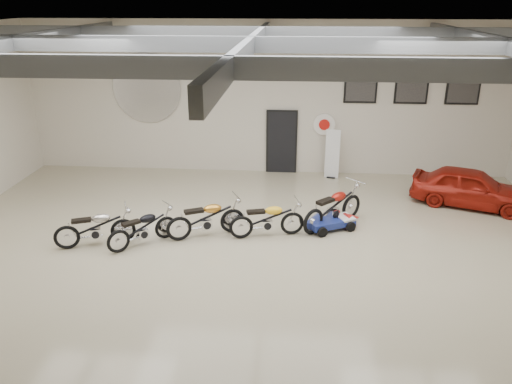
# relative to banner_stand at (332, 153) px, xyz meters

# --- Properties ---
(floor) EXTENTS (16.00, 12.00, 0.01)m
(floor) POSITION_rel_banner_stand_xyz_m (-2.19, -5.50, -0.86)
(floor) COLOR tan
(floor) RESTS_ON ground
(ceiling) EXTENTS (16.00, 12.00, 0.01)m
(ceiling) POSITION_rel_banner_stand_xyz_m (-2.19, -5.50, 4.14)
(ceiling) COLOR slate
(ceiling) RESTS_ON back_wall
(back_wall) EXTENTS (16.00, 0.02, 5.00)m
(back_wall) POSITION_rel_banner_stand_xyz_m (-2.19, 0.50, 1.64)
(back_wall) COLOR beige
(back_wall) RESTS_ON floor
(ceiling_beams) EXTENTS (15.80, 11.80, 0.32)m
(ceiling_beams) POSITION_rel_banner_stand_xyz_m (-2.19, -5.50, 3.89)
(ceiling_beams) COLOR slate
(ceiling_beams) RESTS_ON ceiling
(door) EXTENTS (0.92, 0.08, 2.10)m
(door) POSITION_rel_banner_stand_xyz_m (-1.69, 0.45, 0.19)
(door) COLOR black
(door) RESTS_ON back_wall
(logo_plaque) EXTENTS (2.30, 0.06, 1.16)m
(logo_plaque) POSITION_rel_banner_stand_xyz_m (-6.19, 0.45, 1.94)
(logo_plaque) COLOR silver
(logo_plaque) RESTS_ON back_wall
(poster_left) EXTENTS (1.05, 0.08, 1.35)m
(poster_left) POSITION_rel_banner_stand_xyz_m (0.81, 0.46, 2.24)
(poster_left) COLOR black
(poster_left) RESTS_ON back_wall
(poster_mid) EXTENTS (1.05, 0.08, 1.35)m
(poster_mid) POSITION_rel_banner_stand_xyz_m (2.41, 0.46, 2.24)
(poster_mid) COLOR black
(poster_mid) RESTS_ON back_wall
(poster_right) EXTENTS (1.05, 0.08, 1.35)m
(poster_right) POSITION_rel_banner_stand_xyz_m (4.01, 0.46, 2.24)
(poster_right) COLOR black
(poster_right) RESTS_ON back_wall
(oil_sign) EXTENTS (0.72, 0.10, 0.72)m
(oil_sign) POSITION_rel_banner_stand_xyz_m (-0.29, 0.45, 0.84)
(oil_sign) COLOR white
(oil_sign) RESTS_ON back_wall
(banner_stand) EXTENTS (0.49, 0.27, 1.72)m
(banner_stand) POSITION_rel_banner_stand_xyz_m (0.00, 0.00, 0.00)
(banner_stand) COLOR white
(banner_stand) RESTS_ON floor
(motorcycle_silver) EXTENTS (1.95, 1.22, 0.97)m
(motorcycle_silver) POSITION_rel_banner_stand_xyz_m (-6.00, -5.34, -0.37)
(motorcycle_silver) COLOR silver
(motorcycle_silver) RESTS_ON floor
(motorcycle_black) EXTENTS (1.68, 1.60, 0.92)m
(motorcycle_black) POSITION_rel_banner_stand_xyz_m (-4.87, -5.23, -0.40)
(motorcycle_black) COLOR silver
(motorcycle_black) RESTS_ON floor
(motorcycle_gold) EXTENTS (2.04, 1.37, 1.02)m
(motorcycle_gold) POSITION_rel_banner_stand_xyz_m (-3.42, -4.65, -0.35)
(motorcycle_gold) COLOR silver
(motorcycle_gold) RESTS_ON floor
(motorcycle_yellow) EXTENTS (1.95, 1.03, 0.97)m
(motorcycle_yellow) POSITION_rel_banner_stand_xyz_m (-1.90, -4.53, -0.37)
(motorcycle_yellow) COLOR silver
(motorcycle_yellow) RESTS_ON floor
(motorcycle_red) EXTENTS (1.96, 1.95, 1.10)m
(motorcycle_red) POSITION_rel_banner_stand_xyz_m (-0.21, -3.79, -0.31)
(motorcycle_red) COLOR silver
(motorcycle_red) RESTS_ON floor
(go_kart) EXTENTS (1.62, 1.26, 0.54)m
(go_kart) POSITION_rel_banner_stand_xyz_m (-0.15, -3.96, -0.59)
(go_kart) COLOR navy
(go_kart) RESTS_ON floor
(vintage_car) EXTENTS (2.39, 3.52, 1.11)m
(vintage_car) POSITION_rel_banner_stand_xyz_m (3.81, -2.09, -0.30)
(vintage_car) COLOR maroon
(vintage_car) RESTS_ON floor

